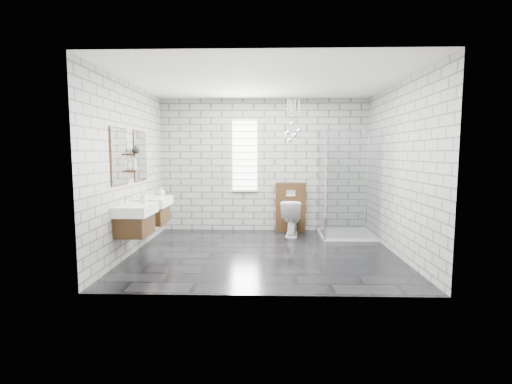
{
  "coord_description": "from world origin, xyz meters",
  "views": [
    {
      "loc": [
        0.04,
        -5.83,
        1.6
      ],
      "look_at": [
        -0.13,
        0.35,
        0.95
      ],
      "focal_mm": 26.0,
      "sensor_mm": 36.0,
      "label": 1
    }
  ],
  "objects_px": {
    "vanity_right": "(152,203)",
    "cistern_panel": "(290,207)",
    "shower_enclosure": "(343,211)",
    "toilet": "(291,217)",
    "vanity_left": "(133,211)"
  },
  "relations": [
    {
      "from": "vanity_left",
      "to": "cistern_panel",
      "type": "bearing_deg",
      "value": 42.2
    },
    {
      "from": "cistern_panel",
      "to": "shower_enclosure",
      "type": "relative_size",
      "value": 0.49
    },
    {
      "from": "cistern_panel",
      "to": "shower_enclosure",
      "type": "bearing_deg",
      "value": -28.26
    },
    {
      "from": "vanity_left",
      "to": "cistern_panel",
      "type": "xyz_separation_m",
      "value": [
        2.45,
        2.22,
        -0.26
      ]
    },
    {
      "from": "vanity_left",
      "to": "toilet",
      "type": "distance_m",
      "value": 3.09
    },
    {
      "from": "cistern_panel",
      "to": "toilet",
      "type": "height_order",
      "value": "cistern_panel"
    },
    {
      "from": "vanity_right",
      "to": "shower_enclosure",
      "type": "xyz_separation_m",
      "value": [
        3.41,
        0.8,
        -0.25
      ]
    },
    {
      "from": "vanity_right",
      "to": "toilet",
      "type": "height_order",
      "value": "vanity_right"
    },
    {
      "from": "toilet",
      "to": "vanity_right",
      "type": "bearing_deg",
      "value": 28.22
    },
    {
      "from": "vanity_left",
      "to": "cistern_panel",
      "type": "distance_m",
      "value": 3.31
    },
    {
      "from": "shower_enclosure",
      "to": "toilet",
      "type": "relative_size",
      "value": 2.91
    },
    {
      "from": "cistern_panel",
      "to": "toilet",
      "type": "distance_m",
      "value": 0.4
    },
    {
      "from": "toilet",
      "to": "cistern_panel",
      "type": "bearing_deg",
      "value": -82.89
    },
    {
      "from": "vanity_right",
      "to": "cistern_panel",
      "type": "xyz_separation_m",
      "value": [
        2.45,
        1.31,
        -0.26
      ]
    },
    {
      "from": "vanity_left",
      "to": "shower_enclosure",
      "type": "relative_size",
      "value": 0.77
    }
  ]
}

